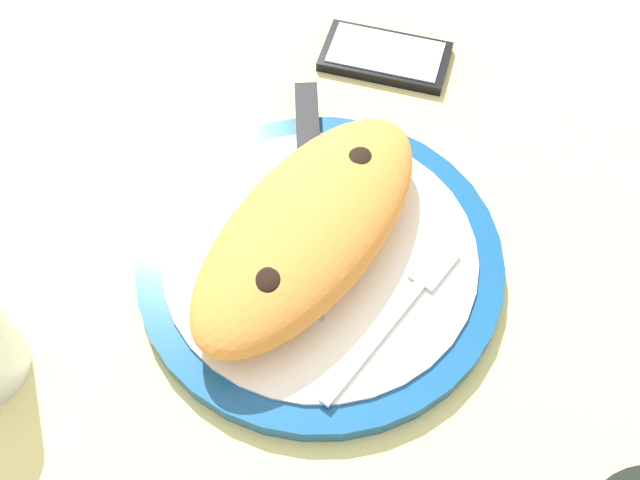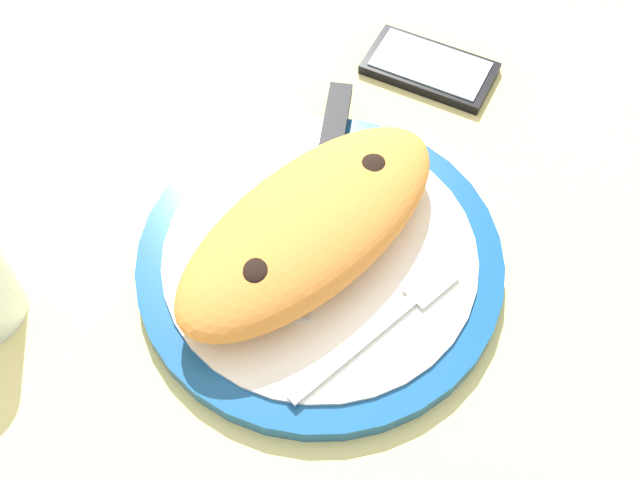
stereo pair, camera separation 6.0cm
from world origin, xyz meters
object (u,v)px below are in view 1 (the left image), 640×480
Objects in this scene: calzone at (306,231)px; fork at (402,307)px; knife at (309,158)px; plate at (320,260)px; smartphone at (385,56)px.

calzone is 1.62× the size of fork.
calzone is 9.21cm from knife.
calzone is 9.08cm from fork.
calzone is (-0.26, 1.03, 3.77)cm from plate.
calzone is 1.25× the size of knife.
plate is at bearing 79.59° from fork.
knife is 15.54cm from smartphone.
smartphone is (15.43, 0.02, -1.81)cm from knife.
knife is at bearing -179.94° from smartphone.
fork is at bearing -100.41° from plate.
smartphone is at bearing 0.06° from knife.
calzone is at bearing 104.25° from plate.
fork is at bearing -125.67° from knife.
calzone is at bearing -170.17° from smartphone.
plate is 23.68cm from smartphone.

